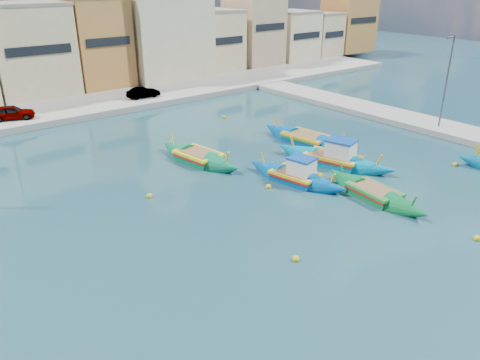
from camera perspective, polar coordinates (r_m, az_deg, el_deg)
name	(u,v)px	position (r m, az deg, el deg)	size (l,w,h in m)	color
ground	(367,218)	(26.93, 15.25, -4.48)	(160.00, 160.00, 0.00)	#173A45
north_quay	(117,101)	(51.04, -14.81, 9.26)	(80.00, 8.00, 0.60)	gray
north_townhouses	(138,42)	(59.56, -12.36, 16.08)	(83.20, 7.87, 10.19)	#CABA8C
church_block	(158,11)	(61.35, -10.02, 19.67)	(10.00, 10.00, 19.10)	beige
quay_street_lamp	(446,81)	(42.77, 23.83, 10.94)	(1.18, 0.16, 8.00)	#595B60
parked_cars	(4,114)	(46.18, -26.80, 7.22)	(24.36, 2.70, 1.29)	#4C1919
luzzu_turquoise_cabin	(333,160)	(33.80, 11.31, 2.46)	(4.51, 9.44, 2.97)	#007DA5
luzzu_blue_cabin	(296,177)	(30.55, 6.82, 0.37)	(3.28, 7.80, 2.69)	#0056A1
luzzu_cyan_mid	(307,140)	(37.83, 8.13, 4.86)	(3.13, 9.26, 2.68)	#00539D
luzzu_green	(199,158)	(33.80, -5.08, 2.69)	(3.30, 8.38, 2.57)	#0B7549
luzzu_blue_south	(374,194)	(29.33, 15.98, -1.65)	(2.63, 8.03, 2.28)	#0A7033
mooring_buoys	(304,183)	(30.36, 7.80, -0.35)	(19.74, 26.11, 0.36)	yellow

